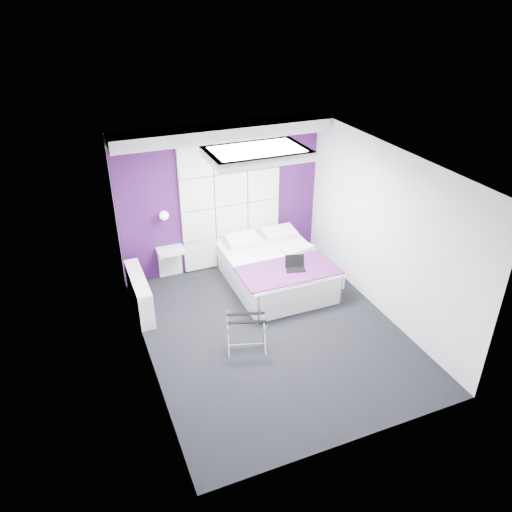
% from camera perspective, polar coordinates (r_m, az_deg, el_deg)
% --- Properties ---
extents(floor, '(4.40, 4.40, 0.00)m').
position_cam_1_polar(floor, '(7.51, 1.83, -8.55)').
color(floor, black).
rests_on(floor, ground).
extents(ceiling, '(4.40, 4.40, 0.00)m').
position_cam_1_polar(ceiling, '(6.28, 2.21, 10.62)').
color(ceiling, white).
rests_on(ceiling, wall_back).
extents(wall_back, '(3.60, 0.00, 3.60)m').
position_cam_1_polar(wall_back, '(8.66, -3.97, 6.67)').
color(wall_back, white).
rests_on(wall_back, floor).
extents(wall_left, '(0.00, 4.40, 4.40)m').
position_cam_1_polar(wall_left, '(6.37, -12.97, -2.79)').
color(wall_left, white).
rests_on(wall_left, floor).
extents(wall_right, '(0.00, 4.40, 4.40)m').
position_cam_1_polar(wall_right, '(7.64, 14.44, 2.63)').
color(wall_right, white).
rests_on(wall_right, floor).
extents(accent_wall, '(3.58, 0.02, 2.58)m').
position_cam_1_polar(accent_wall, '(8.65, -3.95, 6.65)').
color(accent_wall, '#3B1048').
rests_on(accent_wall, wall_back).
extents(soffit, '(3.58, 0.50, 0.20)m').
position_cam_1_polar(soffit, '(8.05, -3.68, 13.98)').
color(soffit, silver).
rests_on(soffit, wall_back).
extents(headboard, '(1.80, 0.08, 2.30)m').
position_cam_1_polar(headboard, '(8.70, -2.88, 5.89)').
color(headboard, silver).
rests_on(headboard, wall_back).
extents(skylight, '(1.36, 0.86, 0.12)m').
position_cam_1_polar(skylight, '(6.82, 0.09, 11.70)').
color(skylight, white).
rests_on(skylight, ceiling).
extents(wall_lamp, '(0.15, 0.15, 0.15)m').
position_cam_1_polar(wall_lamp, '(8.32, -10.52, 4.69)').
color(wall_lamp, white).
rests_on(wall_lamp, wall_back).
extents(radiator, '(0.22, 1.20, 0.60)m').
position_cam_1_polar(radiator, '(8.00, -13.17, -4.17)').
color(radiator, silver).
rests_on(radiator, floor).
extents(bed, '(1.58, 1.90, 0.67)m').
position_cam_1_polar(bed, '(8.46, 2.28, -1.55)').
color(bed, silver).
rests_on(bed, floor).
extents(nightstand, '(0.46, 0.35, 0.05)m').
position_cam_1_polar(nightstand, '(8.59, -9.72, 0.62)').
color(nightstand, silver).
rests_on(nightstand, wall_back).
extents(luggage_rack, '(0.53, 0.39, 0.52)m').
position_cam_1_polar(luggage_rack, '(7.05, -1.11, -8.76)').
color(luggage_rack, silver).
rests_on(luggage_rack, floor).
extents(laptop, '(0.31, 0.22, 0.22)m').
position_cam_1_polar(laptop, '(7.98, 4.39, -1.09)').
color(laptop, black).
rests_on(laptop, bed).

